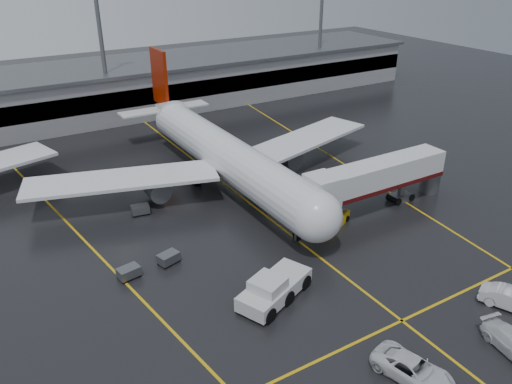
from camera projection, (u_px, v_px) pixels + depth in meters
ground at (262, 213)px, 58.79m from camera, size 220.00×220.00×0.00m
apron_line_centre at (262, 213)px, 58.78m from camera, size 0.25×90.00×0.02m
apron_line_stop at (402, 321)px, 41.84m from camera, size 60.00×0.25×0.02m
apron_line_left at (65, 220)px, 57.20m from camera, size 9.99×69.35×0.02m
apron_line_right at (330, 155)px, 74.84m from camera, size 7.57×69.64×0.02m
terminal at (126, 87)px, 93.82m from camera, size 122.00×19.00×8.60m
light_mast_mid at (101, 37)px, 82.49m from camera, size 3.00×1.20×25.45m
light_mast_right at (321, 19)px, 103.38m from camera, size 3.00×1.20×25.45m
main_airliner at (222, 153)px, 64.42m from camera, size 48.80×45.60×14.10m
jet_bridge at (378, 178)px, 57.96m from camera, size 19.90×3.40×6.05m
pushback_tractor at (273, 289)px, 43.92m from camera, size 8.18×5.77×2.71m
belt_loader at (336, 219)px, 56.14m from camera, size 4.12×3.01×2.41m
service_van_a at (413, 370)px, 35.93m from camera, size 4.15×6.43×1.65m
baggage_cart_a at (168, 258)px, 49.16m from camera, size 2.28×1.81×1.12m
baggage_cart_b at (129, 272)px, 47.02m from camera, size 2.19×1.62×1.12m
baggage_cart_c at (140, 209)px, 58.21m from camera, size 2.18×1.59×1.12m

